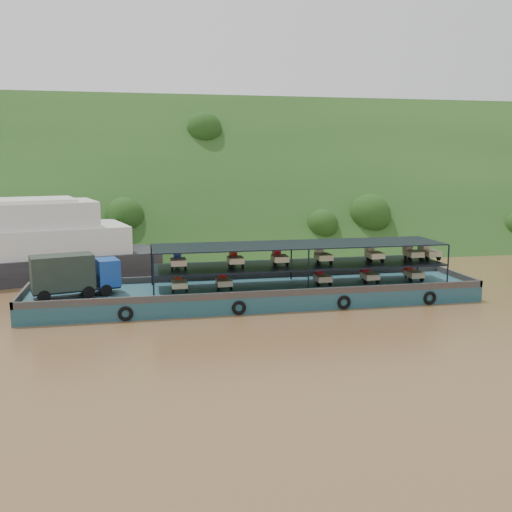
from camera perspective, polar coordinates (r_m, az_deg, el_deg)
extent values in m
plane|color=brown|center=(45.62, 3.23, -4.50)|extent=(160.00, 160.00, 0.00)
cube|color=#183312|center=(80.36, -3.32, 1.63)|extent=(140.00, 39.60, 39.60)
cube|color=#15464C|center=(45.02, 0.03, -3.89)|extent=(35.00, 7.00, 1.20)
cube|color=#592D19|center=(48.09, -0.79, -1.98)|extent=(35.00, 0.20, 0.50)
cube|color=#592D19|center=(41.59, 0.97, -3.82)|extent=(35.00, 0.20, 0.50)
cube|color=#592D19|center=(51.17, 19.49, -1.83)|extent=(0.20, 7.00, 0.50)
cube|color=#592D19|center=(44.79, -22.39, -3.58)|extent=(0.20, 7.00, 0.50)
torus|color=black|center=(40.74, -12.92, -5.65)|extent=(1.06, 0.26, 1.06)
torus|color=black|center=(41.29, -1.71, -5.21)|extent=(1.06, 0.26, 1.06)
torus|color=black|center=(43.33, 8.80, -4.61)|extent=(1.06, 0.26, 1.06)
torus|color=black|center=(46.19, 17.00, -4.03)|extent=(1.06, 0.26, 1.06)
cylinder|color=black|center=(42.71, -20.43, -3.80)|extent=(0.95, 0.53, 0.90)
cylinder|color=black|center=(44.54, -20.69, -3.28)|extent=(0.95, 0.53, 0.90)
cylinder|color=black|center=(43.09, -16.40, -3.47)|extent=(0.95, 0.53, 0.90)
cylinder|color=black|center=(44.91, -16.82, -2.97)|extent=(0.95, 0.53, 0.90)
cylinder|color=black|center=(43.31, -14.76, -3.33)|extent=(0.95, 0.53, 0.90)
cylinder|color=black|center=(45.12, -15.25, -2.84)|extent=(0.95, 0.53, 0.90)
cube|color=black|center=(43.86, -17.55, -3.12)|extent=(6.39, 3.45, 0.18)
cube|color=navy|center=(44.05, -14.62, -1.56)|extent=(2.02, 2.47, 1.97)
cube|color=black|center=(44.14, -13.67, -1.02)|extent=(0.51, 1.75, 0.81)
cube|color=black|center=(43.49, -18.80, -1.54)|extent=(4.71, 3.17, 2.51)
cube|color=black|center=(45.37, 4.36, -0.89)|extent=(23.00, 5.00, 0.12)
cube|color=black|center=(45.10, 4.39, 1.16)|extent=(23.00, 5.00, 0.08)
cylinder|color=black|center=(41.23, -10.23, -2.10)|extent=(0.12, 0.12, 3.30)
cylinder|color=black|center=(46.13, -10.39, -0.86)|extent=(0.12, 0.12, 3.30)
cylinder|color=black|center=(43.01, 5.27, -1.50)|extent=(0.12, 0.12, 3.30)
cylinder|color=black|center=(47.74, 3.54, -0.37)|extent=(0.12, 0.12, 3.30)
cylinder|color=black|center=(47.59, 18.65, -0.89)|extent=(0.12, 0.12, 3.30)
cylinder|color=black|center=(51.90, 15.89, 0.08)|extent=(0.12, 0.12, 3.30)
cylinder|color=black|center=(45.06, -7.80, -2.84)|extent=(0.12, 0.52, 0.52)
cylinder|color=black|center=(43.28, -8.30, -3.37)|extent=(0.14, 0.52, 0.52)
cylinder|color=black|center=(43.34, -6.97, -3.32)|extent=(0.14, 0.52, 0.52)
cube|color=beige|center=(43.58, -7.68, -2.81)|extent=(1.15, 1.50, 0.44)
cube|color=red|center=(44.66, -7.78, -2.27)|extent=(0.55, 0.80, 0.80)
cube|color=red|center=(44.37, -7.78, -1.69)|extent=(0.50, 0.10, 0.10)
cylinder|color=black|center=(45.40, -3.49, -2.68)|extent=(0.12, 0.52, 0.52)
cylinder|color=black|center=(43.59, -3.80, -3.20)|extent=(0.14, 0.52, 0.52)
cylinder|color=black|center=(43.73, -2.50, -3.14)|extent=(0.14, 0.52, 0.52)
cube|color=tan|center=(43.93, -3.22, -2.64)|extent=(1.15, 1.50, 0.44)
cube|color=red|center=(45.00, -3.44, -2.11)|extent=(0.55, 0.80, 0.80)
cube|color=red|center=(44.71, -3.41, -1.53)|extent=(0.50, 0.10, 0.10)
cylinder|color=black|center=(47.15, 6.14, -2.26)|extent=(0.12, 0.52, 0.52)
cylinder|color=black|center=(45.32, 6.23, -2.74)|extent=(0.14, 0.52, 0.52)
cylinder|color=black|center=(45.63, 7.43, -2.68)|extent=(0.14, 0.52, 0.52)
cube|color=tan|center=(45.73, 6.70, -2.20)|extent=(1.15, 1.50, 0.44)
cube|color=red|center=(46.76, 6.27, -1.71)|extent=(0.55, 0.80, 0.80)
cube|color=red|center=(46.48, 6.35, -1.15)|extent=(0.50, 0.10, 0.10)
cylinder|color=black|center=(48.50, 10.65, -2.04)|extent=(0.12, 0.52, 0.52)
cylinder|color=black|center=(46.68, 10.91, -2.50)|extent=(0.14, 0.52, 0.52)
cylinder|color=black|center=(47.07, 12.04, -2.43)|extent=(0.14, 0.52, 0.52)
cube|color=beige|center=(47.12, 11.32, -1.97)|extent=(1.15, 1.50, 0.44)
cube|color=red|center=(48.12, 10.80, -1.50)|extent=(0.55, 0.80, 0.80)
cube|color=red|center=(47.85, 10.91, -0.96)|extent=(0.50, 0.10, 0.10)
cylinder|color=black|center=(50.08, 14.78, -1.82)|extent=(0.12, 0.52, 0.52)
cylinder|color=black|center=(48.28, 15.18, -2.26)|extent=(0.14, 0.52, 0.52)
cylinder|color=black|center=(48.74, 16.24, -2.20)|extent=(0.14, 0.52, 0.52)
cube|color=#C0B487|center=(48.75, 15.54, -1.76)|extent=(1.15, 1.50, 0.44)
cube|color=red|center=(49.72, 14.95, -1.30)|extent=(0.55, 0.80, 0.80)
cube|color=red|center=(49.46, 15.08, -0.77)|extent=(0.50, 0.10, 0.10)
cylinder|color=black|center=(44.73, -7.89, -0.69)|extent=(0.12, 0.52, 0.52)
cylinder|color=black|center=(42.93, -8.40, -1.14)|extent=(0.14, 0.52, 0.52)
cylinder|color=black|center=(42.99, -7.07, -1.09)|extent=(0.14, 0.52, 0.52)
cube|color=beige|center=(43.24, -7.77, -0.58)|extent=(1.15, 1.50, 0.44)
cube|color=navy|center=(44.34, -7.88, -0.10)|extent=(0.55, 0.80, 0.80)
cube|color=navy|center=(44.06, -7.88, 0.50)|extent=(0.50, 0.10, 0.10)
cylinder|color=black|center=(45.20, -2.37, -0.50)|extent=(0.12, 0.52, 0.52)
cylinder|color=black|center=(43.37, -2.64, -0.93)|extent=(0.14, 0.52, 0.52)
cylinder|color=black|center=(43.54, -1.34, -0.88)|extent=(0.14, 0.52, 0.52)
cube|color=beige|center=(43.73, -2.07, -0.39)|extent=(1.15, 1.50, 0.44)
cube|color=red|center=(44.82, -2.31, 0.09)|extent=(0.55, 0.80, 0.80)
cube|color=red|center=(44.55, -2.28, 0.68)|extent=(0.50, 0.10, 0.10)
cylinder|color=black|center=(45.88, 1.97, -0.35)|extent=(0.12, 0.52, 0.52)
cylinder|color=black|center=(44.05, 1.88, -0.76)|extent=(0.14, 0.52, 0.52)
cylinder|color=black|center=(44.29, 3.14, -0.72)|extent=(0.14, 0.52, 0.52)
cube|color=beige|center=(44.44, 2.41, -0.23)|extent=(1.15, 1.50, 0.44)
cube|color=red|center=(45.51, 2.06, 0.23)|extent=(0.55, 0.80, 0.80)
cube|color=red|center=(45.24, 2.12, 0.82)|extent=(0.50, 0.10, 0.10)
cylinder|color=black|center=(46.83, 6.21, -0.19)|extent=(0.12, 0.52, 0.52)
cylinder|color=black|center=(45.00, 6.30, -0.60)|extent=(0.14, 0.52, 0.52)
cylinder|color=black|center=(45.31, 7.50, -0.55)|extent=(0.14, 0.52, 0.52)
cube|color=#C6C08C|center=(45.42, 6.77, -0.08)|extent=(1.15, 1.50, 0.44)
cube|color=beige|center=(46.47, 6.33, 0.38)|extent=(0.55, 0.80, 0.80)
cube|color=beige|center=(46.20, 6.42, 0.95)|extent=(0.50, 0.10, 0.10)
cylinder|color=black|center=(48.32, 11.11, -0.02)|extent=(0.12, 0.52, 0.52)
cylinder|color=black|center=(46.50, 11.39, -0.40)|extent=(0.14, 0.52, 0.52)
cylinder|color=black|center=(46.89, 12.52, -0.36)|extent=(0.14, 0.52, 0.52)
cube|color=beige|center=(46.95, 11.80, 0.10)|extent=(1.15, 1.50, 0.44)
cube|color=beige|center=(47.97, 11.27, 0.54)|extent=(0.55, 0.80, 0.80)
cube|color=beige|center=(47.71, 11.38, 1.09)|extent=(0.50, 0.10, 0.10)
cylinder|color=black|center=(49.72, 14.73, 0.11)|extent=(0.12, 0.52, 0.52)
cylinder|color=black|center=(47.91, 15.14, -0.25)|extent=(0.14, 0.52, 0.52)
cylinder|color=black|center=(48.37, 16.20, -0.21)|extent=(0.14, 0.52, 0.52)
cube|color=#BEB387|center=(48.39, 15.50, 0.23)|extent=(1.15, 1.50, 0.44)
cube|color=#C8B18D|center=(49.38, 14.91, 0.65)|extent=(0.55, 0.80, 0.80)
cube|color=#C8B18D|center=(49.13, 15.03, 1.19)|extent=(0.50, 0.10, 0.10)
cylinder|color=black|center=(50.42, 16.31, 0.17)|extent=(0.12, 0.52, 0.52)
cylinder|color=black|center=(48.62, 16.77, -0.19)|extent=(0.14, 0.52, 0.52)
cylinder|color=black|center=(49.10, 17.80, -0.15)|extent=(0.14, 0.52, 0.52)
cube|color=#BEB387|center=(49.11, 17.11, 0.29)|extent=(1.15, 1.50, 0.44)
cube|color=#C8B18D|center=(50.08, 16.49, 0.70)|extent=(0.55, 0.80, 0.80)
cube|color=#C8B18D|center=(49.84, 16.63, 1.24)|extent=(0.50, 0.10, 0.10)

